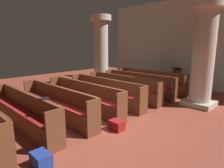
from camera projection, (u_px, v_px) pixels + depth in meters
name	position (u px, v px, depth m)	size (l,w,h in m)	color
ground_plane	(104.00, 118.00, 6.03)	(19.20, 19.20, 0.00)	brown
back_wall	(192.00, 43.00, 9.83)	(10.00, 0.16, 4.50)	beige
pew_row_0	(150.00, 80.00, 9.56)	(3.64, 0.47, 0.93)	brown
pew_row_1	(138.00, 83.00, 8.85)	(3.64, 0.46, 0.93)	brown
pew_row_2	(123.00, 86.00, 8.13)	(3.64, 0.46, 0.93)	brown
pew_row_3	(105.00, 90.00, 7.42)	(3.64, 0.47, 0.93)	brown
pew_row_4	(83.00, 95.00, 6.70)	(3.64, 0.46, 0.93)	brown
pew_row_5	(56.00, 102.00, 5.98)	(3.64, 0.46, 0.93)	brown
pew_row_6	(22.00, 109.00, 5.27)	(3.64, 0.47, 0.93)	brown
pillar_aisle_side	(204.00, 53.00, 6.85)	(1.10, 1.10, 3.71)	#B6AD9A
pillar_far_side	(101.00, 50.00, 10.50)	(1.10, 1.10, 3.71)	#B6AD9A
lectern	(176.00, 79.00, 10.06)	(0.48, 0.45, 1.08)	brown
hymn_book	(44.00, 99.00, 4.67)	(0.14, 0.21, 0.04)	black
kneeler_box_blue	(41.00, 160.00, 3.60)	(0.40, 0.28, 0.28)	navy
kneeler_box_red	(117.00, 125.00, 5.16)	(0.38, 0.30, 0.26)	maroon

